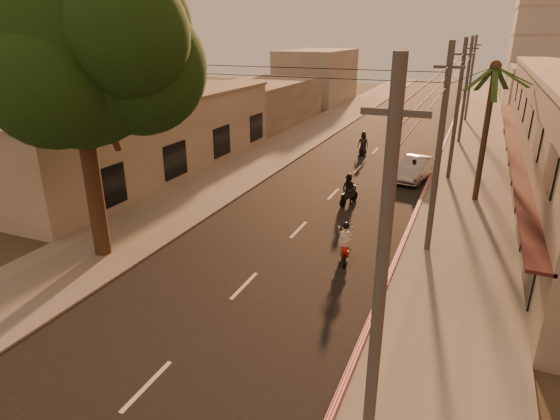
# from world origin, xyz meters

# --- Properties ---
(ground) EXTENTS (160.00, 160.00, 0.00)m
(ground) POSITION_xyz_m (0.00, 0.00, 0.00)
(ground) COLOR #383023
(ground) RESTS_ON ground
(road) EXTENTS (10.00, 140.00, 0.02)m
(road) POSITION_xyz_m (0.00, 20.00, 0.01)
(road) COLOR black
(road) RESTS_ON ground
(sidewalk_right) EXTENTS (5.00, 140.00, 0.12)m
(sidewalk_right) POSITION_xyz_m (7.50, 20.00, 0.06)
(sidewalk_right) COLOR slate
(sidewalk_right) RESTS_ON ground
(sidewalk_left) EXTENTS (5.00, 140.00, 0.12)m
(sidewalk_left) POSITION_xyz_m (-7.50, 20.00, 0.06)
(sidewalk_left) COLOR slate
(sidewalk_left) RESTS_ON ground
(curb_stripe) EXTENTS (0.20, 60.00, 0.20)m
(curb_stripe) POSITION_xyz_m (5.10, 15.00, 0.10)
(curb_stripe) COLOR red
(curb_stripe) RESTS_ON ground
(left_building) EXTENTS (8.20, 24.20, 5.20)m
(left_building) POSITION_xyz_m (-13.98, 14.00, 2.60)
(left_building) COLOR #A8A498
(left_building) RESTS_ON ground
(broadleaf_tree) EXTENTS (9.60, 8.70, 12.10)m
(broadleaf_tree) POSITION_xyz_m (-6.61, 2.14, 8.48)
(broadleaf_tree) COLOR black
(broadleaf_tree) RESTS_ON ground
(palm_tree) EXTENTS (5.00, 5.00, 8.20)m
(palm_tree) POSITION_xyz_m (8.00, 16.00, 7.15)
(palm_tree) COLOR black
(palm_tree) RESTS_ON ground
(utility_poles) EXTENTS (1.20, 48.26, 9.00)m
(utility_poles) POSITION_xyz_m (6.20, 20.00, 6.54)
(utility_poles) COLOR #38383A
(utility_poles) RESTS_ON ground
(filler_right) EXTENTS (8.00, 14.00, 6.00)m
(filler_right) POSITION_xyz_m (14.00, 45.00, 3.00)
(filler_right) COLOR #A8A498
(filler_right) RESTS_ON ground
(filler_left_near) EXTENTS (8.00, 14.00, 4.40)m
(filler_left_near) POSITION_xyz_m (-14.00, 34.00, 2.20)
(filler_left_near) COLOR #A8A498
(filler_left_near) RESTS_ON ground
(filler_left_far) EXTENTS (8.00, 14.00, 7.00)m
(filler_left_far) POSITION_xyz_m (-14.00, 52.00, 3.50)
(filler_left_far) COLOR #A8A498
(filler_left_far) RESTS_ON ground
(scooter_red) EXTENTS (0.91, 1.79, 1.80)m
(scooter_red) POSITION_xyz_m (3.01, 5.63, 0.80)
(scooter_red) COLOR black
(scooter_red) RESTS_ON ground
(scooter_mid_a) EXTENTS (1.18, 1.83, 1.84)m
(scooter_mid_a) POSITION_xyz_m (1.29, 12.60, 0.84)
(scooter_mid_a) COLOR black
(scooter_mid_a) RESTS_ON ground
(scooter_mid_b) EXTENTS (1.07, 1.57, 1.58)m
(scooter_mid_b) POSITION_xyz_m (4.09, 18.36, 0.72)
(scooter_mid_b) COLOR black
(scooter_mid_b) RESTS_ON ground
(scooter_far_a) EXTENTS (0.93, 1.91, 1.88)m
(scooter_far_a) POSITION_xyz_m (-0.71, 24.45, 0.84)
(scooter_far_a) COLOR black
(scooter_far_a) RESTS_ON ground
(parked_car) EXTENTS (3.00, 5.10, 1.52)m
(parked_car) POSITION_xyz_m (4.10, 19.01, 0.76)
(parked_car) COLOR #9C9FA4
(parked_car) RESTS_ON ground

